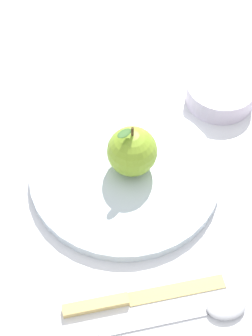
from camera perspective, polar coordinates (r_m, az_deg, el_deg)
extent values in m
plane|color=silver|center=(0.71, 1.32, -3.07)|extent=(2.40, 2.40, 0.00)
cylinder|color=silver|center=(0.73, 0.00, -0.57)|extent=(0.27, 0.27, 0.02)
torus|color=silver|center=(0.72, 0.00, -0.39)|extent=(0.27, 0.27, 0.01)
sphere|color=#8CB22D|center=(0.70, 0.69, 1.87)|extent=(0.07, 0.07, 0.07)
cylinder|color=#4C3319|center=(0.67, 0.72, 4.00)|extent=(0.00, 0.00, 0.02)
ellipsoid|color=#386628|center=(0.66, -0.03, 3.94)|extent=(0.03, 0.02, 0.01)
cylinder|color=silver|center=(0.83, 10.45, 8.22)|extent=(0.11, 0.11, 0.03)
torus|color=silver|center=(0.82, 10.58, 8.84)|extent=(0.11, 0.11, 0.01)
cylinder|color=#AB9FAF|center=(0.82, 10.56, 8.74)|extent=(0.09, 0.09, 0.01)
cube|color=#D8B766|center=(0.65, 5.68, -13.35)|extent=(0.12, 0.05, 0.00)
cube|color=#D8B766|center=(0.64, -3.38, -14.98)|extent=(0.08, 0.04, 0.01)
ellipsoid|color=silver|center=(0.65, 11.10, -14.87)|extent=(0.06, 0.05, 0.01)
cube|color=silver|center=(0.63, 3.06, -16.81)|extent=(0.13, 0.05, 0.01)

